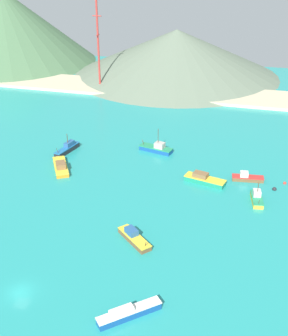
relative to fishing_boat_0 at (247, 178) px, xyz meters
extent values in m
cube|color=teal|center=(-35.21, -21.38, -1.01)|extent=(260.00, 280.00, 0.50)
cube|color=brown|center=(0.16, 0.02, -0.30)|extent=(7.95, 3.25, 0.91)
cube|color=red|center=(0.16, 0.02, 0.25)|extent=(8.11, 3.31, 0.20)
cube|color=silver|center=(-0.79, -0.10, 0.96)|extent=(2.16, 1.97, 1.22)
cube|color=#14478C|center=(-26.43, 10.93, -0.19)|extent=(9.95, 5.07, 1.14)
cube|color=#238C5B|center=(-26.43, 10.93, 0.48)|extent=(10.15, 5.17, 0.20)
cube|color=#B2ADA3|center=(-25.27, 10.65, 1.37)|extent=(3.12, 2.76, 1.58)
cylinder|color=#4C3823|center=(-30.60, 11.93, 1.18)|extent=(0.67, 0.27, 1.54)
cylinder|color=#4C3823|center=(-25.79, 10.77, 4.24)|extent=(0.16, 0.16, 4.15)
cube|color=#232328|center=(-50.90, 3.76, -0.12)|extent=(3.93, 9.87, 1.29)
cube|color=#1E669E|center=(-50.90, 3.76, 0.63)|extent=(4.01, 10.07, 0.20)
cube|color=#28568C|center=(-50.65, 4.94, 1.36)|extent=(2.15, 3.64, 1.27)
cylinder|color=#4C3823|center=(-51.80, -0.50, 1.43)|extent=(0.27, 0.74, 1.73)
cylinder|color=#4C3823|center=(-50.79, 4.28, 3.36)|extent=(0.19, 0.19, 2.73)
cube|color=gold|center=(2.83, -10.02, -0.24)|extent=(3.34, 7.06, 1.05)
cube|color=#238C5B|center=(2.83, -10.02, 0.39)|extent=(3.40, 7.20, 0.20)
cube|color=beige|center=(2.70, -9.18, 1.15)|extent=(2.04, 2.46, 1.32)
cylinder|color=#4C3823|center=(3.32, -13.03, 1.02)|extent=(0.22, 0.62, 1.42)
cylinder|color=#4C3823|center=(2.77, -9.62, 2.97)|extent=(0.16, 0.16, 2.34)
cube|color=#14478C|center=(-15.44, -51.67, -0.16)|extent=(9.29, 8.57, 1.20)
cube|color=white|center=(-15.44, -51.67, 0.54)|extent=(9.47, 8.75, 0.20)
cube|color=silver|center=(-16.45, -52.57, 1.05)|extent=(3.87, 3.67, 0.80)
cube|color=brown|center=(-20.30, -32.10, -0.25)|extent=(8.30, 7.74, 1.01)
cube|color=gold|center=(-20.30, -32.10, 0.35)|extent=(8.46, 7.89, 0.20)
cube|color=#28568C|center=(-21.14, -31.36, 1.04)|extent=(3.27, 3.19, 1.17)
cylinder|color=#4C3823|center=(-17.29, -34.77, 0.96)|extent=(0.53, 0.48, 1.37)
cube|color=orange|center=(-48.22, -6.48, -0.30)|extent=(8.32, 11.07, 0.93)
cube|color=gold|center=(-48.22, -6.48, 0.27)|extent=(8.49, 11.30, 0.20)
cube|color=brown|center=(-47.52, -7.67, 1.06)|extent=(3.73, 4.04, 1.38)
cube|color=#198466|center=(-10.09, -4.13, -0.16)|extent=(10.53, 5.33, 1.19)
cube|color=gold|center=(-10.09, -4.13, 0.54)|extent=(10.74, 5.43, 0.20)
cube|color=brown|center=(-11.32, -3.84, 1.21)|extent=(4.03, 3.07, 1.15)
sphere|color=#232328|center=(6.78, -3.21, -0.57)|extent=(1.06, 1.06, 1.06)
sphere|color=red|center=(9.25, 0.66, -0.62)|extent=(0.82, 0.82, 0.82)
cube|color=#C6B793|center=(-35.21, 66.04, -0.16)|extent=(247.00, 21.29, 1.20)
cone|color=#476B47|center=(-124.09, 95.59, 16.92)|extent=(88.59, 88.59, 35.35)
cone|color=#60705B|center=(-37.44, 93.26, 9.23)|extent=(91.70, 91.70, 19.98)
cylinder|color=#B7332D|center=(-62.43, 62.51, 16.83)|extent=(0.80, 0.80, 35.18)
cylinder|color=#B7332D|center=(-62.43, 62.51, 28.09)|extent=(3.52, 0.40, 0.40)
cylinder|color=#B7332D|center=(-62.43, 62.51, 21.05)|extent=(0.40, 2.81, 0.40)
camera|label=1|loc=(0.68, -102.10, 53.25)|focal=47.51mm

